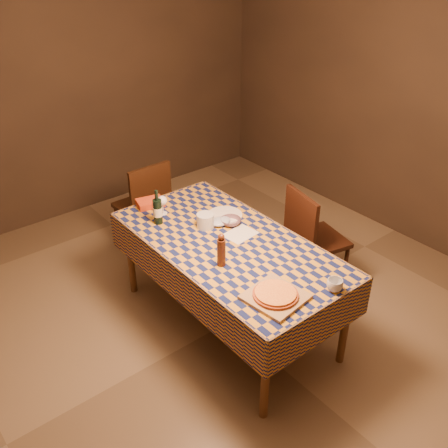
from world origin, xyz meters
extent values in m
plane|color=brown|center=(0.00, 0.00, 0.00)|extent=(5.00, 5.00, 0.00)
cube|color=#34271D|center=(0.00, 2.50, 1.35)|extent=(4.50, 0.10, 2.70)
cube|color=#34271D|center=(2.25, 0.00, 1.35)|extent=(0.10, 5.00, 2.70)
cylinder|color=brown|center=(-0.38, -0.83, 0.38)|extent=(0.06, 0.06, 0.75)
cylinder|color=brown|center=(0.38, -0.83, 0.38)|extent=(0.06, 0.06, 0.75)
cylinder|color=brown|center=(-0.38, 0.83, 0.38)|extent=(0.06, 0.06, 0.75)
cylinder|color=brown|center=(0.38, 0.83, 0.38)|extent=(0.06, 0.06, 0.75)
cube|color=brown|center=(0.00, 0.00, 0.74)|extent=(0.90, 1.80, 0.03)
cube|color=brown|center=(0.00, 0.00, 0.76)|extent=(0.92, 1.82, 0.02)
cube|color=brown|center=(0.00, -0.92, 0.62)|extent=(0.94, 0.01, 0.30)
cube|color=brown|center=(0.00, 0.92, 0.62)|extent=(0.94, 0.01, 0.30)
cube|color=brown|center=(-0.47, 0.00, 0.62)|extent=(0.01, 1.84, 0.30)
cube|color=brown|center=(0.47, 0.00, 0.62)|extent=(0.01, 1.84, 0.30)
cube|color=#9C7549|center=(-0.18, -0.67, 0.78)|extent=(0.37, 0.37, 0.02)
cylinder|color=#943A18|center=(-0.18, -0.67, 0.80)|extent=(0.33, 0.33, 0.02)
cylinder|color=orange|center=(-0.18, -0.67, 0.81)|extent=(0.30, 0.30, 0.01)
cylinder|color=#4C2211|center=(-0.21, -0.19, 0.87)|extent=(0.08, 0.08, 0.20)
sphere|color=#4C2211|center=(-0.21, -0.19, 0.99)|extent=(0.04, 0.04, 0.04)
imported|color=#5F4450|center=(0.17, 0.18, 0.79)|extent=(0.16, 0.16, 0.05)
cylinder|color=white|center=(-0.14, 0.65, 0.77)|extent=(0.07, 0.07, 0.00)
cylinder|color=white|center=(-0.14, 0.65, 0.81)|extent=(0.01, 0.01, 0.07)
sphere|color=white|center=(-0.14, 0.65, 0.89)|extent=(0.08, 0.08, 0.08)
ellipsoid|color=#42070F|center=(-0.14, 0.65, 0.88)|extent=(0.05, 0.05, 0.03)
cylinder|color=black|center=(-0.25, 0.55, 0.87)|extent=(0.09, 0.09, 0.20)
cylinder|color=black|center=(-0.25, 0.55, 1.01)|extent=(0.03, 0.03, 0.08)
cylinder|color=beige|center=(-0.25, 0.55, 0.87)|extent=(0.09, 0.09, 0.07)
cylinder|color=silver|center=(0.00, 0.27, 0.83)|extent=(0.17, 0.17, 0.11)
cube|color=#B93A18|center=(-0.15, 0.83, 0.80)|extent=(0.24, 0.19, 0.05)
cylinder|color=silver|center=(0.22, 0.31, 0.78)|extent=(0.35, 0.35, 0.02)
imported|color=silver|center=(0.17, -0.85, 0.81)|extent=(0.10, 0.10, 0.08)
cube|color=silver|center=(0.14, 0.03, 0.77)|extent=(0.25, 0.21, 0.00)
ellipsoid|color=#9BABC7|center=(0.12, 0.24, 0.79)|extent=(0.18, 0.14, 0.05)
cube|color=black|center=(0.06, 1.38, 0.45)|extent=(0.43, 0.43, 0.04)
cube|color=black|center=(0.07, 1.18, 0.70)|extent=(0.42, 0.04, 0.46)
cylinder|color=black|center=(0.24, 1.57, 0.21)|extent=(0.04, 0.04, 0.43)
cylinder|color=black|center=(-0.12, 1.56, 0.21)|extent=(0.04, 0.04, 0.43)
cylinder|color=black|center=(0.25, 1.21, 0.21)|extent=(0.04, 0.04, 0.43)
cylinder|color=black|center=(-0.11, 1.20, 0.21)|extent=(0.04, 0.04, 0.43)
cube|color=black|center=(0.93, -0.07, 0.45)|extent=(0.50, 0.50, 0.04)
cube|color=black|center=(0.73, -0.03, 0.70)|extent=(0.12, 0.42, 0.46)
cylinder|color=black|center=(1.06, -0.29, 0.21)|extent=(0.04, 0.04, 0.43)
cylinder|color=black|center=(1.14, 0.07, 0.21)|extent=(0.04, 0.04, 0.43)
cylinder|color=black|center=(0.71, -0.21, 0.21)|extent=(0.04, 0.04, 0.43)
cylinder|color=black|center=(0.79, 0.14, 0.21)|extent=(0.04, 0.04, 0.43)
camera|label=1|loc=(-1.92, -2.34, 2.74)|focal=40.00mm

